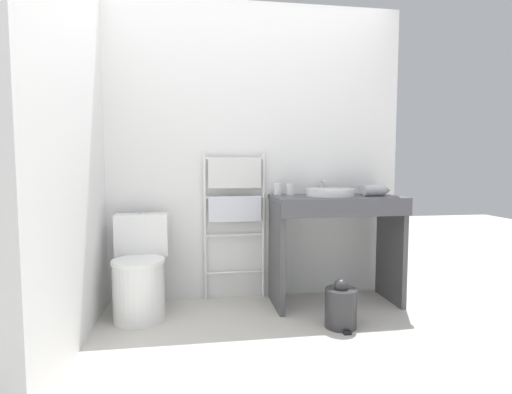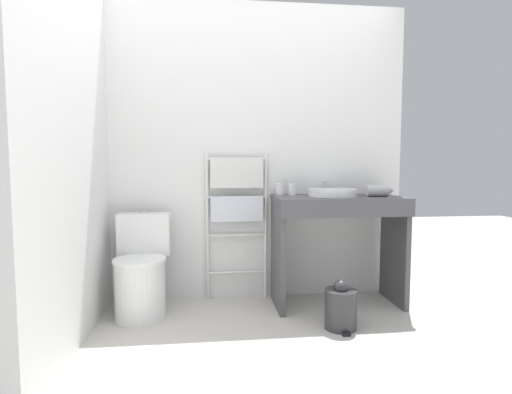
% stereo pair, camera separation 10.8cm
% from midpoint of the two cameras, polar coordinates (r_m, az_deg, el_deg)
% --- Properties ---
extents(ground_plane, '(12.00, 12.00, 0.00)m').
position_cam_midpoint_polar(ground_plane, '(2.37, 2.64, -23.83)').
color(ground_plane, beige).
extents(wall_back, '(2.58, 0.12, 2.45)m').
position_cam_midpoint_polar(wall_back, '(3.41, -1.79, 6.33)').
color(wall_back, white).
rests_on(wall_back, ground_plane).
extents(wall_side, '(0.12, 1.92, 2.45)m').
position_cam_midpoint_polar(wall_side, '(2.80, -25.86, 6.22)').
color(wall_side, white).
rests_on(wall_side, ground_plane).
extents(toilet, '(0.40, 0.50, 0.76)m').
position_cam_midpoint_polar(toilet, '(3.13, -17.27, -10.61)').
color(toilet, white).
rests_on(toilet, ground_plane).
extents(towel_radiator, '(0.51, 0.06, 1.23)m').
position_cam_midpoint_polar(towel_radiator, '(3.29, -3.99, -0.02)').
color(towel_radiator, white).
rests_on(towel_radiator, ground_plane).
extents(vanity_counter, '(1.01, 0.54, 0.88)m').
position_cam_midpoint_polar(vanity_counter, '(3.26, 10.42, -4.78)').
color(vanity_counter, '#4C4C51').
rests_on(vanity_counter, ground_plane).
extents(sink_basin, '(0.39, 0.39, 0.06)m').
position_cam_midpoint_polar(sink_basin, '(3.24, 9.62, 0.71)').
color(sink_basin, white).
rests_on(sink_basin, vanity_counter).
extents(faucet, '(0.02, 0.10, 0.12)m').
position_cam_midpoint_polar(faucet, '(3.43, 8.57, 1.77)').
color(faucet, silver).
rests_on(faucet, vanity_counter).
extents(cup_near_wall, '(0.06, 0.06, 0.10)m').
position_cam_midpoint_polar(cup_near_wall, '(3.30, 2.20, 1.14)').
color(cup_near_wall, white).
rests_on(cup_near_wall, vanity_counter).
extents(cup_near_edge, '(0.06, 0.06, 0.10)m').
position_cam_midpoint_polar(cup_near_edge, '(3.29, 4.02, 1.13)').
color(cup_near_edge, white).
rests_on(cup_near_edge, vanity_counter).
extents(hair_dryer, '(0.23, 0.20, 0.09)m').
position_cam_midpoint_polar(hair_dryer, '(3.31, 15.66, 0.92)').
color(hair_dryer, '#B7B7BC').
rests_on(hair_dryer, vanity_counter).
extents(trash_bin, '(0.22, 0.25, 0.34)m').
position_cam_midpoint_polar(trash_bin, '(2.92, 10.95, -15.11)').
color(trash_bin, '#333335').
rests_on(trash_bin, ground_plane).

